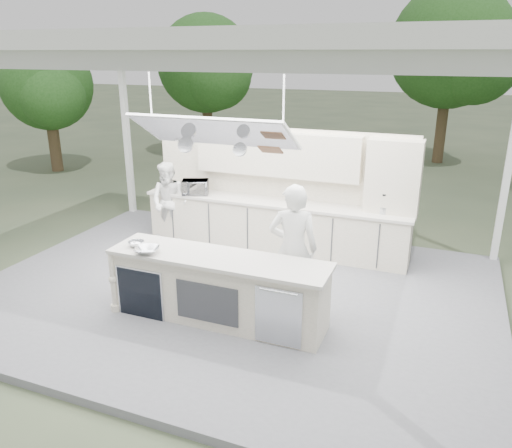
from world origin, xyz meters
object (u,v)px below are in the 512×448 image
at_px(demo_island, 217,288).
at_px(sous_chef, 170,202).
at_px(back_counter, 274,225).
at_px(head_chef, 293,249).

distance_m(demo_island, sous_chef, 3.33).
distance_m(back_counter, head_chef, 2.46).
height_order(head_chef, sous_chef, head_chef).
xyz_separation_m(head_chef, sous_chef, (-3.10, 1.82, -0.16)).
xyz_separation_m(demo_island, sous_chef, (-2.22, 2.46, 0.31)).
bearing_deg(back_counter, demo_island, -86.37).
bearing_deg(sous_chef, back_counter, 5.58).
distance_m(demo_island, head_chef, 1.19).
relative_size(demo_island, head_chef, 1.64).
distance_m(demo_island, back_counter, 2.82).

